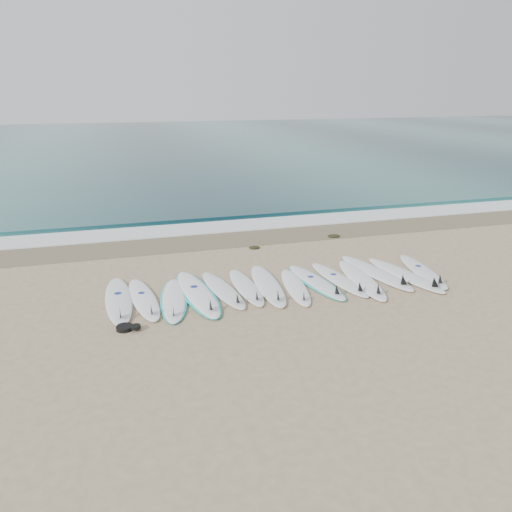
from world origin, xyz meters
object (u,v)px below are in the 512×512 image
object	(u,v)px
surfboard_7	(296,287)
leash_coil	(127,328)
surfboard_0	(119,301)
surfboard_13	(423,271)

from	to	relation	value
surfboard_7	leash_coil	xyz separation A→B (m)	(-3.81, -1.00, -0.00)
surfboard_0	leash_coil	distance (m)	1.33
surfboard_7	leash_coil	size ratio (longest dim) A/B	5.09
surfboard_7	leash_coil	distance (m)	3.94
surfboard_0	surfboard_13	distance (m)	7.35
surfboard_7	surfboard_13	bearing A→B (deg)	9.42
surfboard_7	leash_coil	world-z (taller)	surfboard_7
surfboard_0	surfboard_7	bearing A→B (deg)	-5.66
leash_coil	surfboard_7	bearing A→B (deg)	14.75
surfboard_0	surfboard_13	world-z (taller)	surfboard_0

